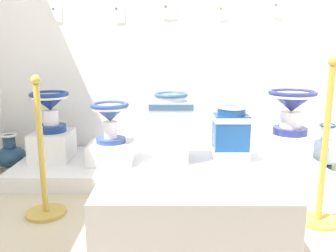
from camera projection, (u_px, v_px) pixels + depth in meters
wall_back at (169, 13)px, 3.46m from camera, size 3.65×0.06×2.97m
display_platform at (169, 167)px, 3.25m from camera, size 2.73×0.95×0.13m
plinth_block_tall_cobalt at (53, 145)px, 3.24m from camera, size 0.35×0.38×0.26m
antique_toilet_tall_cobalt at (50, 105)px, 3.16m from camera, size 0.35×0.35×0.36m
plinth_block_rightmost at (111, 152)px, 3.15m from camera, size 0.39×0.36×0.18m
antique_toilet_rightmost at (110, 115)px, 3.08m from camera, size 0.33×0.33×0.36m
plinth_block_central_ornate at (171, 150)px, 3.23m from camera, size 0.30×0.36×0.19m
antique_toilet_central_ornate at (171, 116)px, 3.16m from camera, size 0.38×0.35×0.43m
plinth_block_leftmost at (230, 154)px, 3.23m from camera, size 0.30×0.33×0.11m
antique_toilet_leftmost at (231, 126)px, 3.18m from camera, size 0.31×0.27×0.41m
plinth_block_pale_glazed at (289, 147)px, 3.20m from camera, size 0.30×0.37×0.25m
antique_toilet_pale_glazed at (292, 105)px, 3.11m from camera, size 0.42×0.42×0.39m
info_placard_first at (57, 14)px, 3.44m from camera, size 0.10×0.01×0.15m
info_placard_second at (119, 14)px, 3.43m from camera, size 0.10×0.01×0.16m
info_placard_third at (170, 11)px, 3.43m from camera, size 0.13×0.01×0.15m
info_placard_fourth at (224, 13)px, 3.43m from camera, size 0.09×0.01×0.13m
info_placard_fifth at (278, 10)px, 3.42m from camera, size 0.09×0.01×0.15m
decorative_vase_companion at (11, 155)px, 3.35m from camera, size 0.29×0.29×0.35m
decorative_vase_corner at (326, 150)px, 3.41m from camera, size 0.32×0.32×0.43m
stanchion_post_near_left at (43, 178)px, 2.39m from camera, size 0.27×0.27×0.97m
stanchion_post_near_right at (322, 176)px, 2.27m from camera, size 0.26×0.26×1.09m
museum_bench at (193, 226)px, 1.87m from camera, size 1.05×0.36×0.40m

